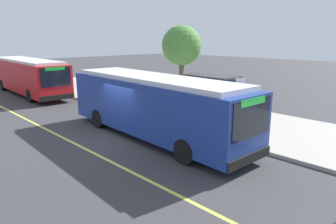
{
  "coord_description": "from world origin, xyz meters",
  "views": [
    {
      "loc": [
        11.66,
        -8.27,
        4.64
      ],
      "look_at": [
        2.25,
        0.84,
        1.47
      ],
      "focal_mm": 32.66,
      "sensor_mm": 36.0,
      "label": 1
    }
  ],
  "objects": [
    {
      "name": "sidewalk_curb",
      "position": [
        0.0,
        6.0,
        0.07
      ],
      "size": [
        44.0,
        6.4,
        0.15
      ],
      "primitive_type": "cube",
      "color": "#A8A399",
      "rests_on": "ground_plane"
    },
    {
      "name": "transit_bus_main",
      "position": [
        1.1,
        1.01,
        1.62
      ],
      "size": [
        10.85,
        3.02,
        2.95
      ],
      "color": "navy",
      "rests_on": "ground_plane"
    },
    {
      "name": "transit_bus_second",
      "position": [
        -15.08,
        1.16,
        1.62
      ],
      "size": [
        11.84,
        2.95,
        2.95
      ],
      "color": "red",
      "rests_on": "ground_plane"
    },
    {
      "name": "lane_stripe_center",
      "position": [
        0.0,
        -2.2,
        0.0
      ],
      "size": [
        36.0,
        0.14,
        0.01
      ],
      "primitive_type": "cube",
      "color": "#E0D64C",
      "rests_on": "ground_plane"
    },
    {
      "name": "bus_shelter",
      "position": [
        0.9,
        5.57,
        1.92
      ],
      "size": [
        2.9,
        1.6,
        2.48
      ],
      "color": "#333338",
      "rests_on": "sidewalk_curb"
    },
    {
      "name": "street_tree_near_shelter",
      "position": [
        -4.22,
        8.5,
        4.09
      ],
      "size": [
        2.93,
        2.93,
        5.44
      ],
      "color": "brown",
      "rests_on": "sidewalk_curb"
    },
    {
      "name": "route_sign_post",
      "position": [
        4.23,
        3.38,
        1.96
      ],
      "size": [
        0.44,
        0.08,
        2.8
      ],
      "color": "#333338",
      "rests_on": "sidewalk_curb"
    },
    {
      "name": "ground_plane",
      "position": [
        0.0,
        0.0,
        0.0
      ],
      "size": [
        120.0,
        120.0,
        0.0
      ],
      "primitive_type": "plane",
      "color": "#38383A"
    },
    {
      "name": "waiting_bench",
      "position": [
        1.08,
        5.53,
        0.63
      ],
      "size": [
        1.6,
        0.48,
        0.95
      ],
      "color": "brown",
      "rests_on": "sidewalk_curb"
    },
    {
      "name": "pedestrian_commuter",
      "position": [
        0.3,
        4.36,
        1.12
      ],
      "size": [
        0.24,
        0.4,
        1.69
      ],
      "color": "#282D47",
      "rests_on": "sidewalk_curb"
    }
  ]
}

